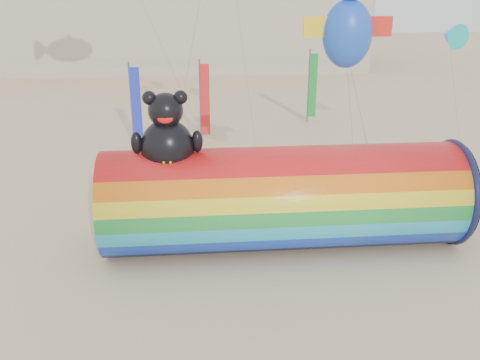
{
  "coord_description": "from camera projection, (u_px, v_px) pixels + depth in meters",
  "views": [
    {
      "loc": [
        -1.31,
        -18.22,
        10.05
      ],
      "look_at": [
        0.5,
        1.5,
        2.4
      ],
      "focal_mm": 40.0,
      "sensor_mm": 36.0,
      "label": 1
    }
  ],
  "objects": [
    {
      "name": "festival_banners",
      "position": [
        222.0,
        96.0,
        34.63
      ],
      "size": [
        12.6,
        4.9,
        5.2
      ],
      "color": "#59595E",
      "rests_on": "ground"
    },
    {
      "name": "windsock_assembly",
      "position": [
        283.0,
        195.0,
        20.52
      ],
      "size": [
        13.76,
        4.19,
        6.34
      ],
      "color": "red",
      "rests_on": "ground"
    },
    {
      "name": "ground",
      "position": [
        231.0,
        252.0,
        20.66
      ],
      "size": [
        160.0,
        160.0,
        0.0
      ],
      "primitive_type": "plane",
      "color": "#CCB58C",
      "rests_on": "ground"
    }
  ]
}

